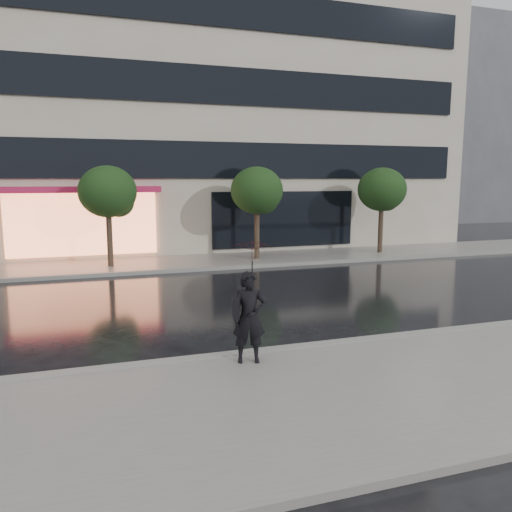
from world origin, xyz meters
name	(u,v)px	position (x,y,z in m)	size (l,w,h in m)	color
ground	(269,338)	(0.00, 0.00, 0.00)	(120.00, 120.00, 0.00)	black
sidewalk_near	(338,396)	(0.00, -3.25, 0.06)	(60.00, 4.50, 0.12)	slate
sidewalk_far	(186,262)	(0.00, 10.25, 0.06)	(60.00, 3.50, 0.12)	slate
curb_near	(286,350)	(0.00, -1.00, 0.07)	(60.00, 0.25, 0.14)	gray
curb_far	(194,269)	(0.00, 8.50, 0.07)	(60.00, 0.25, 0.14)	gray
office_building	(157,74)	(0.00, 17.97, 9.00)	(30.00, 12.76, 18.00)	#BFB7A1
bg_building_right	(440,127)	(26.00, 28.00, 8.00)	(12.00, 12.00, 16.00)	#4C4C54
tree_mid_west	(109,194)	(-2.94, 10.03, 2.92)	(2.20, 2.20, 3.99)	#33261C
tree_mid_east	(258,192)	(3.06, 10.03, 2.92)	(2.20, 2.20, 3.99)	#33261C
tree_far_east	(383,191)	(9.06, 10.03, 2.92)	(2.20, 2.20, 3.99)	#33261C
pedestrian_with_umbrella	(251,287)	(-0.90, -1.51, 1.53)	(0.97, 0.98, 2.27)	black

